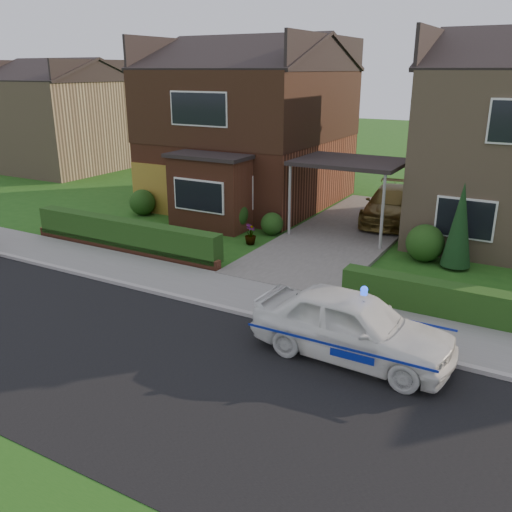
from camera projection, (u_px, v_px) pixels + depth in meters
The scene contains 22 objects.
ground at pixel (158, 369), 11.13m from camera, with size 120.00×120.00×0.00m, color #1F5215.
road at pixel (158, 369), 11.13m from camera, with size 60.00×6.00×0.02m, color black.
kerb at pixel (235, 311), 13.62m from camera, with size 60.00×0.16×0.12m, color #9E9993.
sidewalk at pixel (256, 297), 14.49m from camera, with size 60.00×2.00×0.10m, color slate.
driveway at pixel (346, 233), 20.17m from camera, with size 3.80×12.00×0.12m, color #666059.
house_left at pixel (250, 117), 24.02m from camera, with size 7.50×9.53×7.25m.
carport_link at pixel (350, 163), 19.29m from camera, with size 3.80×3.00×2.77m.
garage_door at pixel (153, 189), 22.81m from camera, with size 2.20×0.10×2.10m, color olive.
dwarf_wall at pixel (122, 247), 18.12m from camera, with size 7.70×0.25×0.36m, color brown.
hedge_left at pixel (126, 251), 18.30m from camera, with size 7.50×0.55×0.90m, color #1C3D13.
hedge_right at pixel (494, 328), 12.85m from camera, with size 7.50×0.55×0.80m, color #1C3D13.
shrub_left_far at pixel (142, 202), 22.71m from camera, with size 1.08×1.08×1.08m, color #1C3D13.
shrub_left_mid at pixel (231, 214), 20.43m from camera, with size 1.32×1.32×1.32m, color #1C3D13.
shrub_left_near at pixel (272, 224), 20.01m from camera, with size 0.84×0.84×0.84m, color #1C3D13.
shrub_right_near at pixel (425, 243), 17.20m from camera, with size 1.20×1.20×1.20m, color #1C3D13.
conifer_a at pixel (459, 228), 16.34m from camera, with size 0.90×0.90×2.60m, color black.
neighbour_left at pixel (64, 126), 32.72m from camera, with size 6.50×7.00×5.20m, color #987C5D.
police_car at pixel (352, 326), 11.35m from camera, with size 3.94×4.36×1.62m.
driveway_car at pixel (391, 205), 21.31m from camera, with size 1.86×4.57×1.33m, color brown.
potted_plant_a at pixel (219, 223), 20.44m from camera, with size 0.37×0.25×0.70m, color gray.
potted_plant_b at pixel (111, 229), 19.32m from camera, with size 0.46×0.37×0.84m, color gray.
potted_plant_c at pixel (250, 235), 18.90m from camera, with size 0.40×0.40×0.72m, color gray.
Camera 1 is at (6.54, -7.52, 5.82)m, focal length 38.00 mm.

